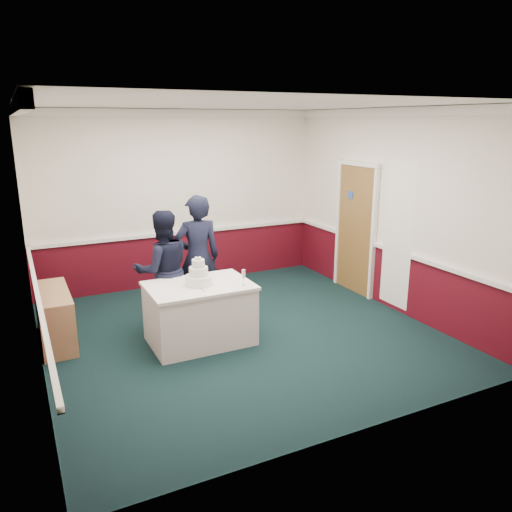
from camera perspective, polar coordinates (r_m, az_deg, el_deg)
name	(u,v)px	position (r m, az deg, el deg)	size (l,w,h in m)	color
ground	(241,333)	(6.89, -1.69, -8.83)	(5.00, 5.00, 0.00)	black
room_shell	(227,184)	(6.94, -3.34, 8.22)	(5.00, 5.00, 3.00)	white
sideboard	(55,317)	(7.00, -21.98, -6.49)	(0.41, 1.20, 0.70)	tan
cake_table	(200,313)	(6.54, -6.44, -6.48)	(1.32, 0.92, 0.79)	white
wedding_cake	(199,276)	(6.37, -6.57, -2.31)	(0.35, 0.35, 0.36)	white
cake_knife	(202,289)	(6.22, -6.18, -3.79)	(0.01, 0.22, 0.01)	silver
champagne_flute	(244,275)	(6.30, -1.43, -2.16)	(0.05, 0.05, 0.21)	silver
person_man	(163,270)	(6.95, -10.57, -1.59)	(0.81, 0.63, 1.66)	black
person_woman	(198,258)	(7.18, -6.69, -0.21)	(0.66, 0.44, 1.82)	black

